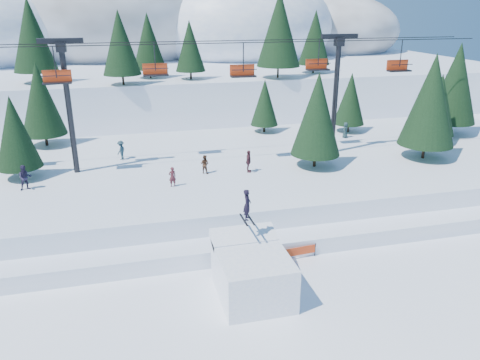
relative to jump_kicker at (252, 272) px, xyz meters
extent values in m
plane|color=white|center=(-1.06, -1.90, -1.38)|extent=(160.00, 160.00, 0.00)
cube|color=white|center=(-1.06, 16.10, -0.13)|extent=(70.00, 22.00, 2.50)
cube|color=white|center=(-1.06, 6.10, -0.83)|extent=(70.00, 6.00, 1.10)
cube|color=white|center=(-1.06, 66.10, 1.62)|extent=(110.00, 60.00, 6.00)
ellipsoid|color=#605B59|center=(-7.06, 76.10, 11.88)|extent=(44.00, 39.60, 26.40)
ellipsoid|color=white|center=(16.94, 68.10, 10.05)|extent=(34.00, 30.60, 19.72)
ellipsoid|color=#605B59|center=(36.94, 74.10, 8.75)|extent=(30.00, 27.00, 15.00)
cylinder|color=black|center=(-5.78, 37.47, 5.23)|extent=(0.26, 0.26, 1.21)
cone|color=black|center=(-5.78, 37.47, 9.55)|extent=(4.49, 4.49, 7.43)
cylinder|color=black|center=(2.83, 40.05, 5.14)|extent=(0.26, 0.26, 1.03)
cone|color=black|center=(2.83, 40.05, 8.81)|extent=(3.82, 3.82, 6.32)
cylinder|color=black|center=(14.13, 38.29, 5.39)|extent=(0.26, 0.26, 1.53)
cone|color=black|center=(14.13, 38.29, 10.84)|extent=(5.67, 5.67, 9.38)
cylinder|color=black|center=(-15.96, 41.46, 5.32)|extent=(0.26, 0.26, 1.40)
cone|color=black|center=(-15.96, 41.46, 10.34)|extent=(5.21, 5.21, 8.62)
cylinder|color=black|center=(20.59, 41.80, 5.22)|extent=(0.26, 0.26, 1.19)
cone|color=black|center=(20.59, 41.80, 9.46)|extent=(4.42, 4.42, 7.30)
cylinder|color=black|center=(-2.20, 42.53, 5.20)|extent=(0.26, 0.26, 1.15)
cone|color=black|center=(-2.20, 42.53, 9.31)|extent=(4.27, 4.27, 7.07)
cube|color=white|center=(0.00, -0.14, -0.12)|extent=(3.73, 4.61, 2.52)
cube|color=white|center=(0.00, 1.84, 1.20)|extent=(3.73, 1.61, 0.90)
imported|color=black|center=(0.10, 1.46, 3.36)|extent=(0.62, 0.75, 1.76)
cube|color=black|center=(-0.10, 1.46, 2.47)|extent=(0.11, 1.65, 0.03)
cube|color=black|center=(0.30, 1.46, 2.47)|extent=(0.11, 1.65, 0.03)
cylinder|color=black|center=(-10.06, 16.10, 6.12)|extent=(0.44, 0.44, 10.00)
cube|color=black|center=(-10.06, 16.10, 11.22)|extent=(3.20, 0.35, 0.35)
cube|color=black|center=(-10.06, 16.10, 10.77)|extent=(0.70, 0.70, 0.70)
cylinder|color=black|center=(11.94, 16.10, 6.12)|extent=(0.44, 0.44, 10.00)
cube|color=black|center=(11.94, 16.10, 11.22)|extent=(3.20, 0.35, 0.35)
cube|color=black|center=(11.94, 16.10, 10.77)|extent=(0.70, 0.70, 0.70)
cylinder|color=black|center=(0.94, 14.90, 10.92)|extent=(46.00, 0.06, 0.06)
cylinder|color=black|center=(0.94, 17.30, 10.92)|extent=(46.00, 0.06, 0.06)
cylinder|color=black|center=(-10.50, 14.90, 9.82)|extent=(0.08, 0.08, 2.20)
cube|color=black|center=(-10.50, 14.90, 8.37)|extent=(2.00, 0.75, 0.12)
cube|color=red|center=(-10.50, 15.28, 8.82)|extent=(2.00, 0.10, 0.85)
cylinder|color=black|center=(-10.50, 14.55, 8.92)|extent=(2.00, 0.06, 0.06)
cylinder|color=black|center=(-3.29, 17.30, 9.82)|extent=(0.08, 0.08, 2.20)
cube|color=black|center=(-3.29, 17.30, 8.37)|extent=(2.00, 0.75, 0.12)
cube|color=red|center=(-3.29, 17.68, 8.82)|extent=(2.00, 0.10, 0.85)
cylinder|color=black|center=(-3.29, 16.95, 8.92)|extent=(2.00, 0.06, 0.06)
cylinder|color=black|center=(3.35, 14.90, 9.82)|extent=(0.08, 0.08, 2.20)
cube|color=black|center=(3.35, 14.90, 8.37)|extent=(2.00, 0.75, 0.12)
cube|color=red|center=(3.35, 15.28, 8.82)|extent=(2.00, 0.10, 0.85)
cylinder|color=black|center=(3.35, 14.55, 8.92)|extent=(2.00, 0.06, 0.06)
cylinder|color=black|center=(10.68, 17.30, 9.82)|extent=(0.08, 0.08, 2.20)
cube|color=black|center=(10.68, 17.30, 8.37)|extent=(2.00, 0.75, 0.12)
cube|color=red|center=(10.68, 17.68, 8.82)|extent=(2.00, 0.10, 0.85)
cylinder|color=black|center=(10.68, 16.95, 8.92)|extent=(2.00, 0.06, 0.06)
cylinder|color=black|center=(17.13, 14.90, 9.82)|extent=(0.08, 0.08, 2.20)
cube|color=black|center=(17.13, 14.90, 8.37)|extent=(2.00, 0.75, 0.12)
cube|color=red|center=(17.13, 15.28, 8.82)|extent=(2.00, 0.10, 0.85)
cylinder|color=black|center=(17.13, 14.55, 8.92)|extent=(2.00, 0.06, 0.06)
cylinder|color=black|center=(18.93, 12.55, 1.75)|extent=(0.26, 0.26, 1.25)
cone|color=black|center=(18.93, 12.55, 6.21)|extent=(4.64, 4.64, 7.67)
cylinder|color=black|center=(22.73, 16.42, 1.58)|extent=(0.26, 0.26, 0.92)
cone|color=black|center=(22.73, 16.42, 4.89)|extent=(3.43, 3.43, 5.68)
cylinder|color=black|center=(26.38, 19.13, 1.76)|extent=(0.26, 0.26, 1.28)
cone|color=black|center=(26.38, 19.13, 6.35)|extent=(4.77, 4.77, 7.89)
cylinder|color=black|center=(16.72, 22.50, 1.55)|extent=(0.26, 0.26, 0.86)
cone|color=black|center=(16.72, 22.50, 4.62)|extent=(3.19, 3.19, 5.28)
cylinder|color=black|center=(-13.39, 24.78, 1.67)|extent=(0.26, 0.26, 1.09)
cone|color=black|center=(-13.39, 24.78, 5.55)|extent=(4.04, 4.04, 6.69)
cylinder|color=black|center=(8.14, 24.60, 1.51)|extent=(0.26, 0.26, 0.77)
cone|color=black|center=(8.14, 24.60, 4.25)|extent=(2.85, 2.85, 4.72)
cylinder|color=black|center=(-14.05, 15.68, 1.57)|extent=(0.26, 0.26, 0.89)
cone|color=black|center=(-14.05, 15.68, 4.76)|extent=(3.32, 3.32, 5.49)
cylinder|color=black|center=(8.87, 12.77, 1.66)|extent=(0.26, 0.26, 1.08)
cone|color=black|center=(8.87, 12.77, 5.51)|extent=(4.00, 4.00, 6.62)
imported|color=#4F1F24|center=(-3.00, 11.03, 1.87)|extent=(0.61, 0.46, 1.50)
imported|color=#1E3335|center=(15.36, 20.37, 1.91)|extent=(0.87, 0.91, 1.57)
imported|color=#48232A|center=(3.22, 12.73, 2.02)|extent=(0.77, 1.13, 1.79)
imported|color=#251F38|center=(-13.30, 12.96, 2.05)|extent=(1.05, 0.91, 1.85)
imported|color=#223943|center=(-6.55, 18.61, 1.95)|extent=(1.04, 1.23, 1.65)
imported|color=#43291B|center=(-0.20, 13.33, 1.87)|extent=(0.65, 0.61, 1.50)
cylinder|color=black|center=(2.21, 2.76, -0.93)|extent=(0.06, 0.06, 0.90)
cylinder|color=black|center=(5.00, 3.01, -0.93)|extent=(0.06, 0.06, 0.90)
cube|color=red|center=(3.60, 2.89, -0.83)|extent=(2.79, 0.29, 0.55)
cylinder|color=black|center=(5.22, 5.00, -0.93)|extent=(0.06, 0.06, 0.90)
cylinder|color=black|center=(7.97, 4.45, -0.93)|extent=(0.06, 0.06, 0.90)
cube|color=red|center=(6.59, 4.73, -0.83)|extent=(2.75, 0.59, 0.55)
camera|label=1|loc=(-6.04, -21.25, 13.59)|focal=35.00mm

